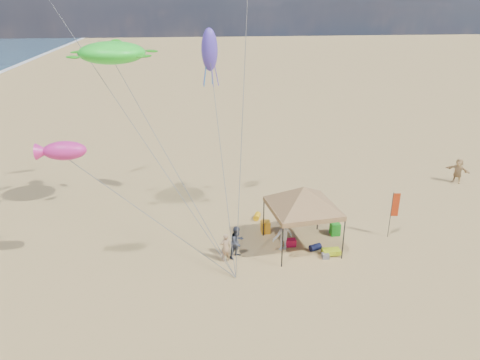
{
  "coord_description": "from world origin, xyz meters",
  "views": [
    {
      "loc": [
        -2.41,
        -17.41,
        12.37
      ],
      "look_at": [
        0.0,
        3.0,
        4.0
      ],
      "focal_mm": 33.74,
      "sensor_mm": 36.0,
      "label": 1
    }
  ],
  "objects_px": {
    "cooler_blue": "(321,212)",
    "person_near_c": "(283,234)",
    "beach_cart": "(331,252)",
    "person_near_b": "(237,242)",
    "feather_flag": "(394,207)",
    "person_far_c": "(458,171)",
    "chair_green": "(335,229)",
    "person_near_a": "(225,247)",
    "chair_yellow": "(265,227)",
    "canopy_tent": "(304,189)",
    "cooler_red": "(291,243)"
  },
  "relations": [
    {
      "from": "beach_cart",
      "to": "person_near_b",
      "type": "height_order",
      "value": "person_near_b"
    },
    {
      "from": "feather_flag",
      "to": "beach_cart",
      "type": "bearing_deg",
      "value": -159.2
    },
    {
      "from": "feather_flag",
      "to": "person_far_c",
      "type": "height_order",
      "value": "feather_flag"
    },
    {
      "from": "cooler_red",
      "to": "person_far_c",
      "type": "distance_m",
      "value": 15.65
    },
    {
      "from": "beach_cart",
      "to": "person_near_b",
      "type": "xyz_separation_m",
      "value": [
        -4.83,
        0.4,
        0.66
      ]
    },
    {
      "from": "person_near_a",
      "to": "person_far_c",
      "type": "xyz_separation_m",
      "value": [
        17.38,
        8.42,
        0.14
      ]
    },
    {
      "from": "feather_flag",
      "to": "person_near_a",
      "type": "xyz_separation_m",
      "value": [
        -9.31,
        -1.35,
        -1.06
      ]
    },
    {
      "from": "cooler_blue",
      "to": "person_far_c",
      "type": "xyz_separation_m",
      "value": [
        11.12,
        4.0,
        0.71
      ]
    },
    {
      "from": "person_near_b",
      "to": "feather_flag",
      "type": "bearing_deg",
      "value": -32.58
    },
    {
      "from": "cooler_blue",
      "to": "person_near_a",
      "type": "bearing_deg",
      "value": -144.76
    },
    {
      "from": "person_near_a",
      "to": "feather_flag",
      "type": "bearing_deg",
      "value": 172.77
    },
    {
      "from": "cooler_red",
      "to": "person_near_b",
      "type": "distance_m",
      "value": 3.14
    },
    {
      "from": "beach_cart",
      "to": "person_near_a",
      "type": "height_order",
      "value": "person_near_a"
    },
    {
      "from": "beach_cart",
      "to": "person_near_c",
      "type": "xyz_separation_m",
      "value": [
        -2.38,
        0.85,
        0.73
      ]
    },
    {
      "from": "cooler_blue",
      "to": "chair_yellow",
      "type": "xyz_separation_m",
      "value": [
        -3.77,
        -1.75,
        0.16
      ]
    },
    {
      "from": "chair_green",
      "to": "chair_yellow",
      "type": "distance_m",
      "value": 3.89
    },
    {
      "from": "canopy_tent",
      "to": "beach_cart",
      "type": "relative_size",
      "value": 7.18
    },
    {
      "from": "person_near_a",
      "to": "canopy_tent",
      "type": "bearing_deg",
      "value": 177.04
    },
    {
      "from": "chair_green",
      "to": "chair_yellow",
      "type": "xyz_separation_m",
      "value": [
        -3.83,
        0.68,
        0.0
      ]
    },
    {
      "from": "chair_green",
      "to": "chair_yellow",
      "type": "bearing_deg",
      "value": 169.99
    },
    {
      "from": "person_near_b",
      "to": "person_far_c",
      "type": "height_order",
      "value": "person_far_c"
    },
    {
      "from": "person_near_a",
      "to": "person_near_c",
      "type": "distance_m",
      "value": 3.16
    },
    {
      "from": "beach_cart",
      "to": "person_far_c",
      "type": "distance_m",
      "value": 14.68
    },
    {
      "from": "feather_flag",
      "to": "cooler_blue",
      "type": "height_order",
      "value": "feather_flag"
    },
    {
      "from": "chair_green",
      "to": "person_near_b",
      "type": "height_order",
      "value": "person_near_b"
    },
    {
      "from": "canopy_tent",
      "to": "person_near_a",
      "type": "bearing_deg",
      "value": -167.45
    },
    {
      "from": "feather_flag",
      "to": "chair_green",
      "type": "xyz_separation_m",
      "value": [
        -2.99,
        0.64,
        -1.47
      ]
    },
    {
      "from": "chair_yellow",
      "to": "beach_cart",
      "type": "height_order",
      "value": "chair_yellow"
    },
    {
      "from": "cooler_blue",
      "to": "cooler_red",
      "type": "bearing_deg",
      "value": -128.41
    },
    {
      "from": "beach_cart",
      "to": "person_near_c",
      "type": "bearing_deg",
      "value": 160.4
    },
    {
      "from": "cooler_blue",
      "to": "person_near_c",
      "type": "distance_m",
      "value": 4.93
    },
    {
      "from": "person_near_c",
      "to": "beach_cart",
      "type": "bearing_deg",
      "value": 137.55
    },
    {
      "from": "chair_green",
      "to": "person_far_c",
      "type": "distance_m",
      "value": 12.8
    },
    {
      "from": "cooler_blue",
      "to": "person_near_b",
      "type": "distance_m",
      "value": 7.02
    },
    {
      "from": "person_near_a",
      "to": "person_near_b",
      "type": "xyz_separation_m",
      "value": [
        0.62,
        0.29,
        0.1
      ]
    },
    {
      "from": "person_near_b",
      "to": "person_far_c",
      "type": "distance_m",
      "value": 18.63
    },
    {
      "from": "chair_yellow",
      "to": "person_near_a",
      "type": "xyz_separation_m",
      "value": [
        -2.48,
        -2.67,
        0.41
      ]
    },
    {
      "from": "cooler_blue",
      "to": "beach_cart",
      "type": "distance_m",
      "value": 4.6
    },
    {
      "from": "cooler_blue",
      "to": "person_near_b",
      "type": "bearing_deg",
      "value": -143.75
    },
    {
      "from": "feather_flag",
      "to": "beach_cart",
      "type": "relative_size",
      "value": 3.0
    },
    {
      "from": "canopy_tent",
      "to": "person_near_b",
      "type": "bearing_deg",
      "value": -169.8
    },
    {
      "from": "cooler_red",
      "to": "cooler_blue",
      "type": "bearing_deg",
      "value": 51.59
    },
    {
      "from": "person_far_c",
      "to": "beach_cart",
      "type": "bearing_deg",
      "value": -94.74
    },
    {
      "from": "cooler_blue",
      "to": "person_near_c",
      "type": "height_order",
      "value": "person_near_c"
    },
    {
      "from": "chair_green",
      "to": "person_near_c",
      "type": "xyz_separation_m",
      "value": [
        -3.25,
        -1.25,
        0.58
      ]
    },
    {
      "from": "person_near_b",
      "to": "person_near_a",
      "type": "bearing_deg",
      "value": 165.24
    },
    {
      "from": "chair_green",
      "to": "beach_cart",
      "type": "height_order",
      "value": "chair_green"
    },
    {
      "from": "cooler_red",
      "to": "person_near_b",
      "type": "bearing_deg",
      "value": -165.48
    },
    {
      "from": "cooler_red",
      "to": "cooler_blue",
      "type": "xyz_separation_m",
      "value": [
        2.67,
        3.37,
        0.0
      ]
    },
    {
      "from": "feather_flag",
      "to": "chair_green",
      "type": "relative_size",
      "value": 3.85
    }
  ]
}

